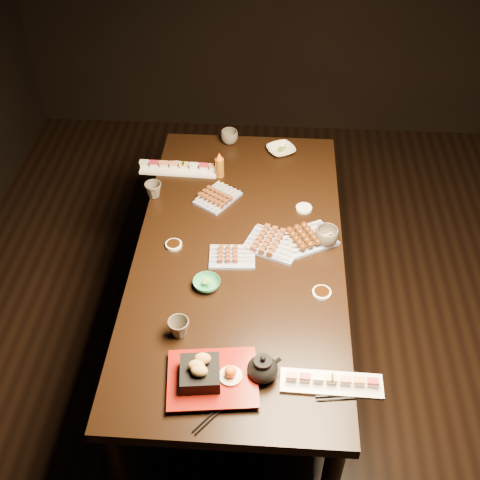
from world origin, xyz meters
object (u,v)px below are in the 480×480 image
object	(u,v)px
tempura_tray	(212,372)
yakitori_plate_left	(218,195)
yakitori_plate_center	(232,254)
teapot	(263,367)
sushi_platter_far	(179,166)
teacup_near_left	(179,328)
edamame_bowl_green	(207,284)
yakitori_plate_right	(273,241)
dining_table	(239,308)
teacup_far_right	(229,137)
sushi_platter_near	(332,381)
edamame_bowl_cream	(281,150)
condiment_bottle	(219,165)
teacup_mid_right	(327,236)
teacup_far_left	(153,190)

from	to	relation	value
tempura_tray	yakitori_plate_left	bearing A→B (deg)	87.54
yakitori_plate_center	teapot	world-z (taller)	teapot
sushi_platter_far	teacup_near_left	bearing A→B (deg)	99.73
edamame_bowl_green	yakitori_plate_right	bearing A→B (deg)	44.36
dining_table	edamame_bowl_green	bearing A→B (deg)	-128.42
edamame_bowl_green	teacup_far_right	distance (m)	1.05
sushi_platter_near	yakitori_plate_center	xyz separation A→B (m)	(-0.39, 0.61, 0.00)
edamame_bowl_cream	sushi_platter_near	bearing A→B (deg)	-81.98
yakitori_plate_left	edamame_bowl_cream	distance (m)	0.50
yakitori_plate_center	yakitori_plate_right	xyz separation A→B (m)	(0.17, 0.08, 0.00)
teapot	condiment_bottle	xyz separation A→B (m)	(-0.26, 1.17, 0.01)
dining_table	condiment_bottle	size ratio (longest dim) A/B	13.25
yakitori_plate_right	teacup_far_right	size ratio (longest dim) A/B	2.54
teacup_mid_right	condiment_bottle	distance (m)	0.69
edamame_bowl_green	teacup_far_right	size ratio (longest dim) A/B	1.22
edamame_bowl_green	condiment_bottle	xyz separation A→B (m)	(-0.01, 0.75, 0.05)
dining_table	yakitori_plate_center	world-z (taller)	yakitori_plate_center
dining_table	teapot	bearing A→B (deg)	-88.66
sushi_platter_far	dining_table	bearing A→B (deg)	122.72
edamame_bowl_cream	teacup_far_right	distance (m)	0.29
edamame_bowl_cream	teacup_near_left	xyz separation A→B (m)	(-0.37, -1.22, 0.02)
sushi_platter_near	teacup_far_right	size ratio (longest dim) A/B	3.92
yakitori_plate_center	teacup_mid_right	world-z (taller)	teacup_mid_right
tempura_tray	teapot	distance (m)	0.18
sushi_platter_near	yakitori_plate_center	size ratio (longest dim) A/B	1.85
edamame_bowl_cream	teacup_mid_right	bearing A→B (deg)	-73.04
teacup_far_left	tempura_tray	bearing A→B (deg)	-69.43
dining_table	teacup_far_left	size ratio (longest dim) A/B	22.47
dining_table	condiment_bottle	world-z (taller)	condiment_bottle
edamame_bowl_cream	teacup_far_right	xyz separation A→B (m)	(-0.28, 0.08, 0.02)
sushi_platter_far	teacup_far_right	world-z (taller)	teacup_far_right
sushi_platter_near	sushi_platter_far	size ratio (longest dim) A/B	0.93
yakitori_plate_right	edamame_bowl_green	bearing A→B (deg)	-114.77
yakitori_plate_right	teacup_near_left	world-z (taller)	teacup_near_left
yakitori_plate_left	teapot	bearing A→B (deg)	-132.19
teacup_mid_right	teacup_far_right	distance (m)	0.90
condiment_bottle	yakitori_plate_left	bearing A→B (deg)	-87.91
teacup_mid_right	teapot	xyz separation A→B (m)	(-0.25, -0.71, 0.01)
yakitori_plate_left	condiment_bottle	world-z (taller)	condiment_bottle
sushi_platter_far	tempura_tray	bearing A→B (deg)	105.00
yakitori_plate_left	teapot	distance (m)	1.02
sushi_platter_far	teacup_far_right	distance (m)	0.35
sushi_platter_near	sushi_platter_far	xyz separation A→B (m)	(-0.71, 1.22, 0.00)
yakitori_plate_right	teacup_far_right	bearing A→B (deg)	128.49
sushi_platter_far	tempura_tray	world-z (taller)	tempura_tray
sushi_platter_near	sushi_platter_far	distance (m)	1.41
yakitori_plate_left	teacup_near_left	bearing A→B (deg)	-151.37
teapot	tempura_tray	bearing A→B (deg)	160.08
yakitori_plate_center	teacup_mid_right	bearing A→B (deg)	13.18
sushi_platter_far	yakitori_plate_right	bearing A→B (deg)	134.31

